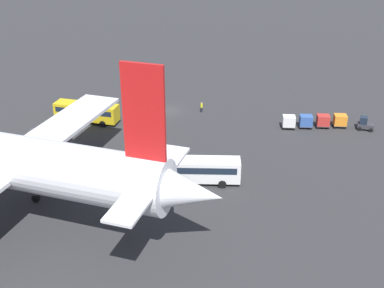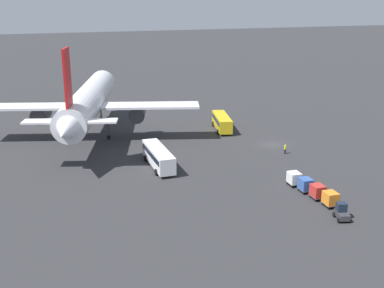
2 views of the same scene
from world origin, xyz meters
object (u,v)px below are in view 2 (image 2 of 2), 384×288
at_px(shuttle_bus_far, 158,156).
at_px(cargo_cart_white, 294,178).
at_px(shuttle_bus_near, 222,121).
at_px(cargo_cart_orange, 330,198).
at_px(cargo_cart_red, 318,191).
at_px(baggage_tug, 342,212).
at_px(cargo_cart_blue, 306,184).
at_px(airplane, 89,101).
at_px(worker_person, 285,149).

relative_size(shuttle_bus_far, cargo_cart_white, 5.62).
bearing_deg(shuttle_bus_near, cargo_cart_orange, -168.83).
bearing_deg(shuttle_bus_near, cargo_cart_red, -169.26).
height_order(baggage_tug, cargo_cart_red, baggage_tug).
distance_m(baggage_tug, cargo_cart_red, 6.37).
bearing_deg(cargo_cart_blue, cargo_cart_white, 5.20).
distance_m(shuttle_bus_near, cargo_cart_red, 37.38).
bearing_deg(shuttle_bus_far, airplane, 21.66).
bearing_deg(shuttle_bus_near, cargo_cart_white, -170.46).
relative_size(cargo_cart_red, cargo_cart_white, 1.00).
distance_m(cargo_cart_orange, cargo_cart_white, 8.11).
height_order(cargo_cart_blue, cargo_cart_white, same).
height_order(shuttle_bus_near, shuttle_bus_far, shuttle_bus_far).
relative_size(worker_person, cargo_cart_blue, 0.83).
height_order(baggage_tug, cargo_cart_blue, baggage_tug).
xyz_separation_m(shuttle_bus_near, cargo_cart_red, (-37.35, 1.38, -0.64)).
bearing_deg(shuttle_bus_far, cargo_cart_white, -130.55).
relative_size(shuttle_bus_far, cargo_cart_blue, 5.62).
distance_m(worker_person, cargo_cart_blue, 17.40).
distance_m(shuttle_bus_far, cargo_cart_blue, 24.15).
relative_size(shuttle_bus_far, cargo_cart_red, 5.62).
relative_size(cargo_cart_blue, cargo_cart_white, 1.00).
height_order(shuttle_bus_near, cargo_cart_red, shuttle_bus_near).
height_order(airplane, cargo_cart_white, airplane).
distance_m(worker_person, cargo_cart_orange, 22.42).
xyz_separation_m(cargo_cart_orange, cargo_cart_red, (2.70, 0.20, 0.00)).
bearing_deg(cargo_cart_blue, cargo_cart_orange, -175.45).
height_order(worker_person, cargo_cart_red, cargo_cart_red).
bearing_deg(airplane, baggage_tug, -135.57).
xyz_separation_m(baggage_tug, cargo_cart_orange, (3.64, -0.82, 0.25)).
xyz_separation_m(baggage_tug, cargo_cart_blue, (9.03, -0.39, 0.25)).
height_order(airplane, worker_person, airplane).
relative_size(shuttle_bus_far, worker_person, 6.73).
xyz_separation_m(baggage_tug, cargo_cart_red, (6.33, -0.62, 0.25)).
bearing_deg(shuttle_bus_far, cargo_cart_orange, -142.00).
distance_m(cargo_cart_red, cargo_cart_white, 5.41).
distance_m(shuttle_bus_far, baggage_tug, 31.03).
distance_m(shuttle_bus_near, cargo_cart_orange, 40.06).
bearing_deg(baggage_tug, cargo_cart_white, 14.99).
distance_m(shuttle_bus_far, cargo_cart_white, 22.13).
bearing_deg(cargo_cart_white, cargo_cart_red, -174.98).
relative_size(baggage_tug, cargo_cart_red, 1.28).
bearing_deg(cargo_cart_red, shuttle_bus_far, 40.79).
relative_size(airplane, cargo_cart_white, 23.67).
bearing_deg(cargo_cart_orange, cargo_cart_red, 4.27).
relative_size(baggage_tug, worker_person, 1.53).
bearing_deg(cargo_cart_blue, baggage_tug, 177.50).
bearing_deg(cargo_cart_white, airplane, 35.05).
bearing_deg(worker_person, cargo_cart_red, 162.90).
height_order(cargo_cart_orange, cargo_cart_white, same).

